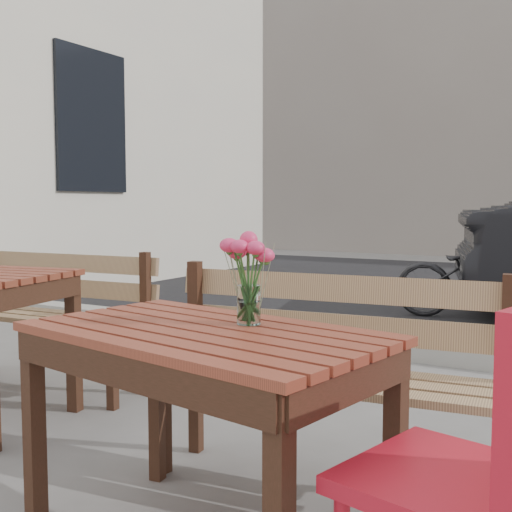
# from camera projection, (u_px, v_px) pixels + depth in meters

# --- Properties ---
(street) EXTENTS (30.00, 8.12, 0.12)m
(street) POSITION_uv_depth(u_px,v_px,m) (508.00, 316.00, 6.36)
(street) COLOR black
(street) RESTS_ON ground
(main_table) EXTENTS (1.30, 0.90, 0.74)m
(main_table) POSITION_uv_depth(u_px,v_px,m) (204.00, 365.00, 2.12)
(main_table) COLOR maroon
(main_table) RESTS_ON ground
(main_bench) EXTENTS (1.50, 0.59, 0.91)m
(main_bench) POSITION_uv_depth(u_px,v_px,m) (331.00, 351.00, 2.60)
(main_bench) COLOR #876245
(main_bench) RESTS_ON ground
(red_chair) EXTENTS (0.56, 0.56, 0.95)m
(red_chair) POSITION_uv_depth(u_px,v_px,m) (490.00, 465.00, 1.47)
(red_chair) COLOR red
(red_chair) RESTS_ON ground
(main_vase) EXTENTS (0.17, 0.17, 0.32)m
(main_vase) POSITION_uv_depth(u_px,v_px,m) (249.00, 267.00, 2.17)
(main_vase) COLOR white
(main_vase) RESTS_ON main_table
(second_bench) EXTENTS (1.44, 0.52, 0.88)m
(second_bench) POSITION_uv_depth(u_px,v_px,m) (54.00, 301.00, 4.04)
(second_bench) COLOR #876245
(second_bench) RESTS_ON ground
(bicycle) EXTENTS (1.72, 0.85, 0.86)m
(bicycle) POSITION_uv_depth(u_px,v_px,m) (481.00, 276.00, 6.32)
(bicycle) COLOR black
(bicycle) RESTS_ON ground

